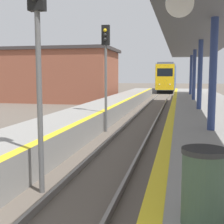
# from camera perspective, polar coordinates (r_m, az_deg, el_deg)

# --- Properties ---
(train) EXTENTS (2.67, 17.94, 4.48)m
(train) POSITION_cam_1_polar(r_m,az_deg,el_deg) (52.92, 10.06, 6.26)
(train) COLOR black
(train) RESTS_ON ground
(signal_near) EXTENTS (0.36, 0.31, 4.94)m
(signal_near) POSITION_cam_1_polar(r_m,az_deg,el_deg) (7.09, -13.44, 12.68)
(signal_near) COLOR #595959
(signal_near) RESTS_ON ground
(signal_mid) EXTENTS (0.36, 0.31, 4.94)m
(signal_mid) POSITION_cam_1_polar(r_m,az_deg,el_deg) (14.60, -1.16, 9.74)
(signal_mid) COLOR #595959
(signal_mid) RESTS_ON ground
(station_canopy) EXTENTS (3.51, 31.40, 3.70)m
(station_canopy) POSITION_cam_1_polar(r_m,az_deg,el_deg) (16.65, 15.98, 12.66)
(station_canopy) COLOR navy
(station_canopy) RESTS_ON platform_right
(trash_bin) EXTENTS (0.52, 0.52, 0.91)m
(trash_bin) POSITION_cam_1_polar(r_m,az_deg,el_deg) (3.87, 16.35, -12.94)
(trash_bin) COLOR #384C38
(trash_bin) RESTS_ON platform_right
(station_building) EXTENTS (12.28, 7.26, 5.30)m
(station_building) POSITION_cam_1_polar(r_m,az_deg,el_deg) (32.61, -10.22, 6.67)
(station_building) COLOR brown
(station_building) RESTS_ON ground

